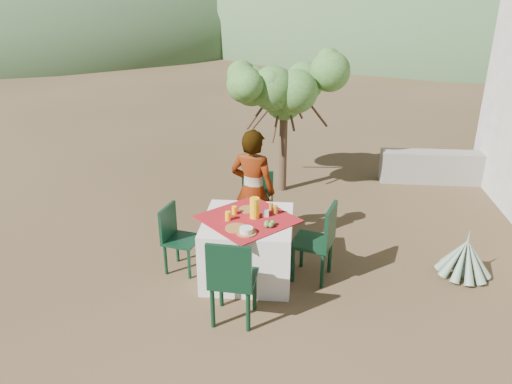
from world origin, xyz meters
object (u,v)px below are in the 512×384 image
chair_near (232,278)px  agave (465,258)px  chair_right (320,239)px  person (253,191)px  chair_left (176,235)px  shrub_tree (288,95)px  table (248,247)px  chair_far (258,203)px  juice_pitcher (255,208)px

chair_near → agave: (2.64, 1.16, -0.31)m
chair_right → agave: bearing=113.7°
chair_right → person: (-0.84, 0.68, 0.28)m
chair_left → shrub_tree: size_ratio=0.41×
chair_near → agave: bearing=-151.7°
chair_left → chair_near: bearing=-127.6°
agave → person: bearing=170.1°
shrub_tree → agave: 3.62m
table → chair_far: (0.04, 0.98, 0.13)m
chair_left → juice_pitcher: bearing=-79.4°
chair_right → person: person is taller
chair_far → chair_left: bearing=-146.0°
chair_near → chair_right: bearing=-129.4°
chair_left → chair_right: chair_right is taller
chair_near → chair_left: bearing=-45.9°
chair_near → shrub_tree: bearing=-92.0°
juice_pitcher → agave: bearing=5.0°
chair_far → person: person is taller
chair_left → person: (0.86, 0.63, 0.35)m
person → juice_pitcher: bearing=114.0°
shrub_tree → table: bearing=-97.3°
chair_near → agave: size_ratio=1.44×
table → agave: bearing=5.4°
person → agave: person is taller
chair_far → juice_pitcher: 1.03m
person → shrub_tree: shrub_tree is taller
person → chair_right: bearing=157.6°
chair_far → chair_near: 1.90m
table → person: (-0.01, 0.70, 0.43)m
chair_far → chair_near: bearing=-104.3°
chair_right → shrub_tree: size_ratio=0.47×
chair_far → person: bearing=-110.7°
chair_far → chair_left: 1.29m
agave → juice_pitcher: size_ratio=2.77×
chair_left → juice_pitcher: (0.95, -0.04, 0.42)m
agave → juice_pitcher: 2.59m
chair_right → shrub_tree: (-0.48, 2.74, 1.08)m
chair_near → juice_pitcher: size_ratio=3.98×
agave → chair_right: bearing=-172.4°
chair_right → juice_pitcher: bearing=-74.7°
chair_left → shrub_tree: 3.17m
juice_pitcher → chair_right: bearing=-0.9°
agave → table: bearing=-174.6°
table → juice_pitcher: bearing=17.7°
chair_right → agave: size_ratio=1.40×
chair_near → juice_pitcher: bearing=-93.9°
table → chair_far: chair_far is taller
table → person: 0.82m
person → table: bearing=107.4°
chair_left → chair_right: size_ratio=0.87×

